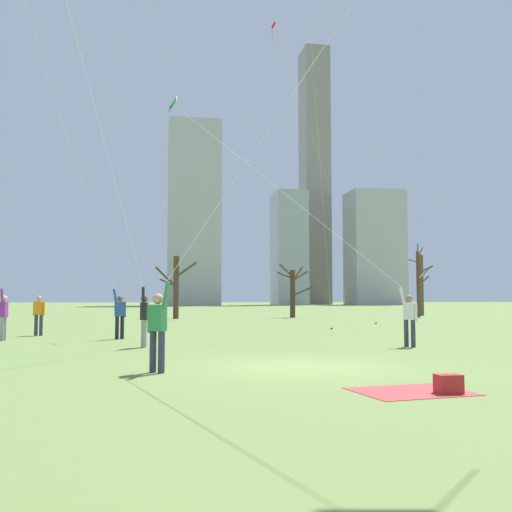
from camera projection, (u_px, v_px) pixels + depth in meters
The scene contains 16 objects.
ground_plane at pixel (299, 367), 13.19m from camera, with size 400.00×400.00×0.00m, color olive.
kite_flyer_midfield_center_green at pixel (374, 285), 19.28m from camera, with size 7.65×7.83×10.15m.
kite_flyer_midfield_right_purple at pixel (130, 259), 16.95m from camera, with size 2.24×7.66×9.30m.
kite_flyer_foreground_right_yellow at pixel (237, 202), 11.40m from camera, with size 6.10×5.39×10.77m.
kite_flyer_foreground_left_teal at pixel (95, 235), 21.88m from camera, with size 7.14×2.45×21.89m.
bystander_strolling_midfield at pixel (39, 313), 24.10m from camera, with size 0.49×0.30×1.62m.
distant_kite_drifting_right_red at pixel (289, 69), 40.45m from camera, with size 5.07×6.59×21.02m.
picnic_spot at pixel (432, 387), 9.54m from camera, with size 2.01×1.68×0.31m.
bare_tree_leftmost at pixel (293, 290), 46.62m from camera, with size 2.56×2.44×4.26m.
bare_tree_center at pixel (422, 283), 51.94m from camera, with size 2.27×1.46×5.31m.
bare_tree_right_of_center at pixel (176, 284), 43.93m from camera, with size 3.10×2.95×4.63m.
bare_tree_rightmost at pixel (419, 281), 46.94m from camera, with size 1.81×3.25×5.73m.
skyline_mid_tower_left at pixel (194, 214), 122.53m from camera, with size 10.55×11.29×37.57m.
skyline_mid_tower_right at pixel (374, 248), 135.55m from camera, with size 11.95×9.85×25.84m.
skyline_squat_block at pixel (315, 176), 145.43m from camera, with size 6.11×8.21×62.97m.
skyline_wide_slab at pixel (289, 249), 130.83m from camera, with size 6.75×9.74×24.85m.
Camera 1 is at (-3.07, -13.01, 1.53)m, focal length 41.61 mm.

